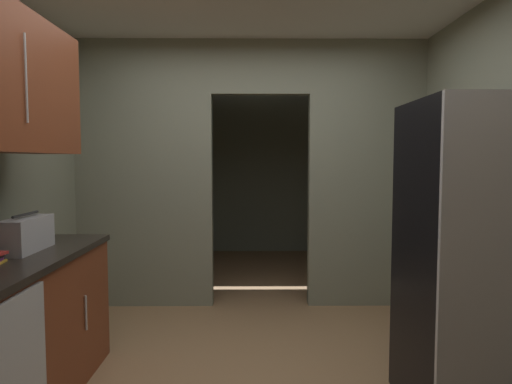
{
  "coord_description": "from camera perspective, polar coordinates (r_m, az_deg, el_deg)",
  "views": [
    {
      "loc": [
        0.02,
        -2.74,
        1.43
      ],
      "look_at": [
        0.05,
        0.9,
        1.17
      ],
      "focal_mm": 31.88,
      "sensor_mm": 36.0,
      "label": 1
    }
  ],
  "objects": [
    {
      "name": "kitchen_partition",
      "position": [
        4.42,
        -1.1,
        3.13
      ],
      "size": [
        3.36,
        0.12,
        2.57
      ],
      "color": "gray",
      "rests_on": "ground"
    },
    {
      "name": "adjoining_room_shell",
      "position": [
        6.27,
        -0.65,
        2.73
      ],
      "size": [
        3.36,
        2.72,
        2.57
      ],
      "color": "gray",
      "rests_on": "ground"
    },
    {
      "name": "refrigerator",
      "position": [
        2.81,
        26.0,
        -7.72
      ],
      "size": [
        0.72,
        0.76,
        1.75
      ],
      "color": "black",
      "rests_on": "ground"
    },
    {
      "name": "lower_cabinet_run",
      "position": [
        2.96,
        -29.26,
        -15.91
      ],
      "size": [
        0.66,
        1.72,
        0.89
      ],
      "color": "brown",
      "rests_on": "ground"
    },
    {
      "name": "boombox",
      "position": [
        3.03,
        -26.91,
        -4.76
      ],
      "size": [
        0.16,
        0.42,
        0.23
      ],
      "color": "#B2B2B7",
      "rests_on": "lower_cabinet_run"
    }
  ]
}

